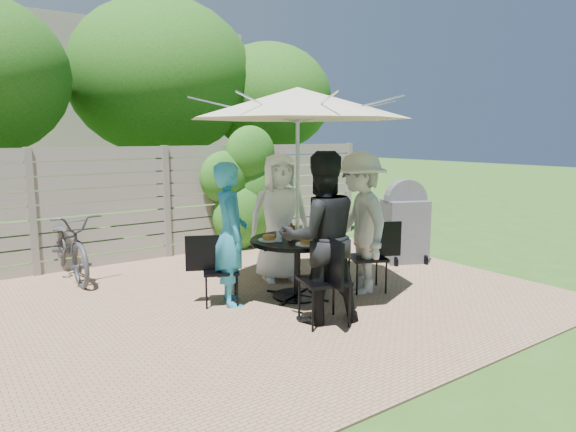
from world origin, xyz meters
TOP-DOWN VIEW (x-y plane):
  - backyard_envelope at (0.09, 10.29)m, footprint 60.00×60.00m
  - patio_table at (0.47, 0.03)m, footprint 1.47×1.47m
  - umbrella at (0.47, 0.03)m, footprint 3.38×3.38m
  - chair_back at (0.79, 0.94)m, footprint 0.60×0.73m
  - person_back at (0.74, 0.81)m, footprint 1.00×0.82m
  - chair_left at (-0.44, 0.34)m, footprint 0.65×0.55m
  - person_left at (-0.32, 0.30)m, footprint 0.59×0.72m
  - chair_front at (0.15, -0.89)m, footprint 0.59×0.75m
  - person_front at (0.20, -0.76)m, footprint 1.08×0.96m
  - chair_right at (1.38, -0.29)m, footprint 0.70×0.59m
  - person_right at (1.25, -0.25)m, footprint 1.02×1.33m
  - plate_back at (0.59, 0.37)m, footprint 0.26×0.26m
  - plate_left at (0.13, 0.14)m, footprint 0.26×0.26m
  - plate_front at (0.35, -0.31)m, footprint 0.26×0.26m
  - plate_right at (0.81, -0.09)m, footprint 0.26×0.26m
  - glass_back at (0.46, 0.30)m, footprint 0.07×0.07m
  - glass_left at (0.19, 0.01)m, footprint 0.07×0.07m
  - glass_front at (0.48, -0.25)m, footprint 0.07×0.07m
  - glass_right at (0.75, 0.04)m, footprint 0.07×0.07m
  - syrup_jug at (0.43, 0.09)m, footprint 0.09×0.09m
  - coffee_cup at (0.64, 0.20)m, footprint 0.08×0.08m
  - bicycle at (-1.62, 2.60)m, footprint 0.69×1.85m
  - bbq_grill at (2.94, 0.50)m, footprint 0.80×0.72m

SIDE VIEW (x-z plane):
  - chair_left at x=-0.44m, z-range -0.17..0.69m
  - chair_right at x=1.38m, z-range -0.18..0.73m
  - chair_back at x=0.79m, z-range -0.19..0.76m
  - chair_front at x=0.15m, z-range -0.20..0.79m
  - bicycle at x=-1.62m, z-range 0.00..0.96m
  - patio_table at x=0.47m, z-range 0.15..0.90m
  - bbq_grill at x=2.94m, z-range -0.06..1.27m
  - plate_back at x=0.59m, z-range 0.75..0.81m
  - plate_left at x=0.13m, z-range 0.75..0.81m
  - plate_front at x=0.35m, z-range 0.75..0.81m
  - plate_right at x=0.81m, z-range 0.75..0.81m
  - coffee_cup at x=0.64m, z-range 0.76..0.88m
  - glass_back at x=0.46m, z-range 0.76..0.90m
  - glass_left at x=0.19m, z-range 0.76..0.90m
  - glass_front at x=0.48m, z-range 0.76..0.90m
  - glass_right at x=0.75m, z-range 0.76..0.90m
  - syrup_jug at x=0.43m, z-range 0.76..0.92m
  - person_left at x=-0.32m, z-range 0.00..1.71m
  - person_back at x=0.74m, z-range 0.00..1.77m
  - person_right at x=1.25m, z-range 0.00..1.81m
  - person_front at x=0.20m, z-range 0.00..1.85m
  - umbrella at x=0.47m, z-range 1.10..3.67m
  - backyard_envelope at x=0.09m, z-range 0.11..5.11m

